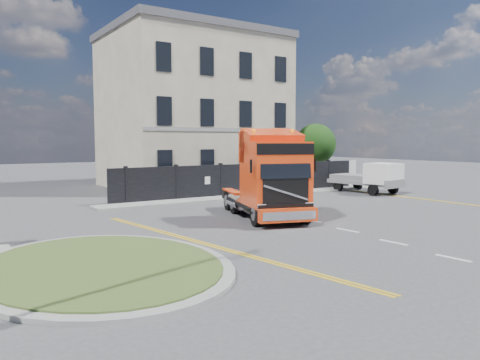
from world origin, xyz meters
TOP-DOWN VIEW (x-y plane):
  - ground at (0.00, 0.00)m, footprint 120.00×120.00m
  - traffic_island at (-7.00, -3.00)m, footprint 6.80×6.80m
  - hoarding_fence at (6.55, 9.00)m, footprint 18.80×0.25m
  - georgian_building at (6.00, 16.50)m, footprint 12.30×10.30m
  - tree at (14.38, 12.10)m, footprint 3.20×3.20m
  - pavement_far at (6.00, 8.10)m, footprint 20.00×1.60m
  - truck at (1.63, 0.82)m, footprint 4.26×6.89m
  - flatbed_pickup at (13.41, 4.97)m, footprint 2.59×5.10m

SIDE VIEW (x-z plane):
  - ground at x=0.00m, z-range 0.00..0.00m
  - pavement_far at x=6.00m, z-range 0.00..0.12m
  - traffic_island at x=-7.00m, z-range 0.00..0.16m
  - hoarding_fence at x=6.55m, z-range 0.00..2.00m
  - flatbed_pickup at x=13.41m, z-range 0.08..2.10m
  - truck at x=1.63m, z-range -0.20..3.68m
  - tree at x=14.38m, z-range 0.65..5.45m
  - georgian_building at x=6.00m, z-range -0.63..12.17m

